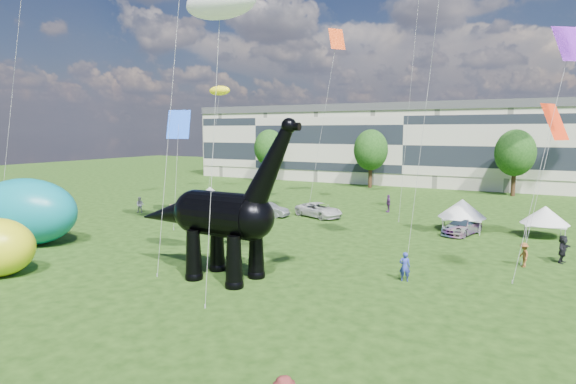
% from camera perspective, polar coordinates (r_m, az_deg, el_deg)
% --- Properties ---
extents(ground, '(220.00, 220.00, 0.00)m').
position_cam_1_polar(ground, '(23.04, -5.55, -15.01)').
color(ground, '#16330C').
rests_on(ground, ground).
extents(terrace_row, '(78.00, 11.00, 12.00)m').
position_cam_1_polar(terrace_row, '(82.14, 14.47, 5.16)').
color(terrace_row, beige).
rests_on(terrace_row, ground).
extents(tree_far_left, '(5.20, 5.20, 9.44)m').
position_cam_1_polar(tree_far_left, '(82.21, -2.23, 5.59)').
color(tree_far_left, '#382314').
rests_on(tree_far_left, ground).
extents(tree_mid_left, '(5.20, 5.20, 9.44)m').
position_cam_1_polar(tree_mid_left, '(74.63, 9.78, 5.32)').
color(tree_mid_left, '#382314').
rests_on(tree_mid_left, ground).
extents(tree_mid_right, '(5.20, 5.20, 9.44)m').
position_cam_1_polar(tree_mid_right, '(70.77, 25.35, 4.62)').
color(tree_mid_right, '#382314').
rests_on(tree_mid_right, ground).
extents(dinosaur_sculpture, '(11.93, 3.37, 9.77)m').
position_cam_1_polar(dinosaur_sculpture, '(28.74, -8.37, -2.89)').
color(dinosaur_sculpture, black).
rests_on(dinosaur_sculpture, ground).
extents(car_silver, '(2.35, 4.18, 1.34)m').
position_cam_1_polar(car_silver, '(47.84, -6.09, -2.45)').
color(car_silver, silver).
rests_on(car_silver, ground).
extents(car_grey, '(4.29, 1.60, 1.40)m').
position_cam_1_polar(car_grey, '(49.20, -2.34, -2.11)').
color(car_grey, slate).
rests_on(car_grey, ground).
extents(car_white, '(5.78, 4.18, 1.46)m').
position_cam_1_polar(car_white, '(48.83, 3.68, -2.15)').
color(car_white, silver).
rests_on(car_white, ground).
extents(car_dark, '(3.18, 5.12, 1.39)m').
position_cam_1_polar(car_dark, '(43.32, 19.95, -3.84)').
color(car_dark, '#595960').
rests_on(car_dark, ground).
extents(gazebo_near, '(4.52, 4.52, 2.81)m').
position_cam_1_polar(gazebo_near, '(44.63, 19.94, -1.86)').
color(gazebo_near, white).
rests_on(gazebo_near, ground).
extents(gazebo_far, '(4.04, 4.04, 2.60)m').
position_cam_1_polar(gazebo_far, '(44.76, 28.16, -2.45)').
color(gazebo_far, silver).
rests_on(gazebo_far, ground).
extents(gazebo_left, '(4.79, 4.79, 2.82)m').
position_cam_1_polar(gazebo_left, '(51.54, -9.23, -0.33)').
color(gazebo_left, white).
rests_on(gazebo_left, ground).
extents(inflatable_teal, '(9.41, 7.43, 5.14)m').
position_cam_1_polar(inflatable_teal, '(41.90, -28.65, -2.06)').
color(inflatable_teal, '#0B7B89').
rests_on(inflatable_teal, ground).
extents(visitors, '(45.59, 44.69, 1.90)m').
position_cam_1_polar(visitors, '(36.13, 7.41, -5.32)').
color(visitors, slate).
rests_on(visitors, ground).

